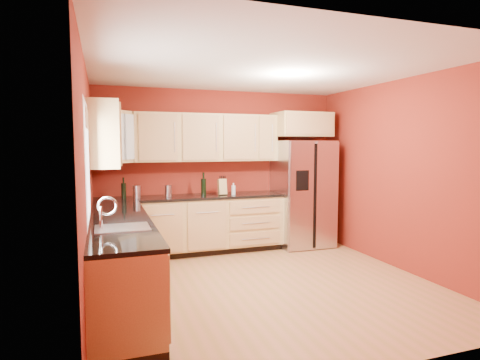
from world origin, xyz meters
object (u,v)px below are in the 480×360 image
at_px(canister_left, 137,192).
at_px(wine_bottle_a, 204,184).
at_px(soap_dispenser, 233,189).
at_px(knife_block, 222,187).
at_px(refrigerator, 303,193).

height_order(canister_left, wine_bottle_a, wine_bottle_a).
xyz_separation_m(wine_bottle_a, soap_dispenser, (0.47, -0.06, -0.09)).
distance_m(canister_left, knife_block, 1.32).
relative_size(refrigerator, knife_block, 7.21).
bearing_deg(refrigerator, canister_left, 178.91).
distance_m(canister_left, soap_dispenser, 1.50).
xyz_separation_m(refrigerator, wine_bottle_a, (-1.71, 0.06, 0.21)).
height_order(wine_bottle_a, knife_block, wine_bottle_a).
relative_size(canister_left, soap_dispenser, 1.00).
distance_m(knife_block, soap_dispenser, 0.18).
relative_size(knife_block, soap_dispenser, 1.34).
distance_m(canister_left, wine_bottle_a, 1.03).
bearing_deg(wine_bottle_a, soap_dispenser, -7.76).
relative_size(refrigerator, wine_bottle_a, 4.91).
relative_size(refrigerator, canister_left, 9.65).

